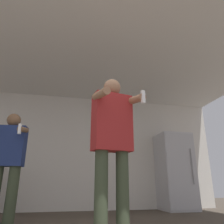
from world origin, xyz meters
name	(u,v)px	position (x,y,z in m)	size (l,w,h in m)	color
wall_back	(70,150)	(0.00, 3.28, 1.27)	(7.00, 0.06, 2.55)	silver
ceiling_slab	(77,62)	(0.00, 1.63, 2.57)	(7.00, 3.77, 0.05)	silver
refrigerator	(175,171)	(2.36, 2.92, 0.83)	(0.70, 0.71, 1.65)	silver
person_woman_foreground	(112,140)	(0.41, 0.55, 1.00)	(0.56, 0.54, 1.73)	#38422D
person_man_side	(8,160)	(-0.89, 1.63, 0.86)	(0.50, 0.47, 1.56)	#38422D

